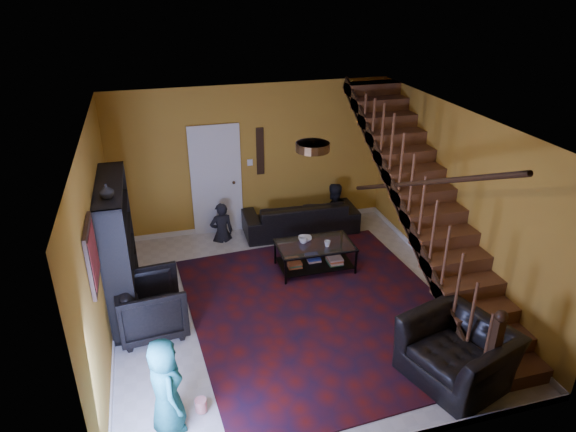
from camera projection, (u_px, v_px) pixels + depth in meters
name	position (u px, v px, depth m)	size (l,w,h in m)	color
floor	(293.00, 304.00, 7.81)	(5.50, 5.50, 0.00)	beige
room	(195.00, 269.00, 8.62)	(5.50, 5.50, 5.50)	#B38527
staircase	(428.00, 205.00, 7.72)	(0.95, 5.02, 3.18)	brown
bookshelf	(120.00, 251.00, 7.33)	(0.35, 1.80, 2.00)	black
door	(216.00, 182.00, 9.56)	(0.82, 0.05, 2.05)	silver
framed_picture	(92.00, 255.00, 5.65)	(0.04, 0.74, 0.74)	maroon
wall_hanging	(260.00, 151.00, 9.55)	(0.14, 0.03, 0.90)	black
ceiling_fixture	(313.00, 147.00, 5.93)	(0.40, 0.40, 0.10)	#3F2814
rug	(322.00, 310.00, 7.64)	(3.72, 4.25, 0.02)	#490E0D
sofa	(300.00, 216.00, 9.87)	(2.18, 0.85, 0.64)	black
armchair_left	(151.00, 305.00, 7.06)	(0.89, 0.92, 0.83)	black
armchair_right	(457.00, 352.00, 6.24)	(1.19, 1.04, 0.77)	black
person_adult_a	(222.00, 233.00, 9.61)	(0.44, 0.29, 1.20)	black
person_adult_b	(333.00, 216.00, 10.12)	(0.66, 0.51, 1.35)	black
person_child	(166.00, 387.00, 5.45)	(0.57, 0.37, 1.17)	#1A6561
coffee_table	(315.00, 255.00, 8.60)	(1.27, 0.75, 0.48)	black
cup_a	(303.00, 240.00, 8.53)	(0.13, 0.13, 0.10)	#999999
cup_b	(327.00, 244.00, 8.43)	(0.11, 0.11, 0.10)	#999999
bowl	(305.00, 239.00, 8.63)	(0.23, 0.23, 0.06)	#999999
vase	(106.00, 191.00, 6.41)	(0.18, 0.18, 0.19)	#999999
popcorn_bucket	(201.00, 405.00, 5.85)	(0.14, 0.14, 0.16)	red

